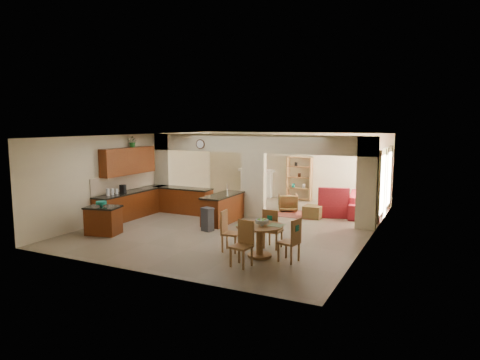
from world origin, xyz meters
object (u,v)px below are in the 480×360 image
at_px(armchair, 288,203).
at_px(dining_table, 260,236).
at_px(sofa, 365,204).
at_px(kitchen_island, 103,220).

bearing_deg(armchair, dining_table, 79.21).
height_order(sofa, armchair, sofa).
bearing_deg(armchair, kitchen_island, 32.52).
xyz_separation_m(kitchen_island, sofa, (6.28, 6.08, -0.04)).
xyz_separation_m(kitchen_island, dining_table, (4.88, 0.05, 0.10)).
height_order(kitchen_island, armchair, kitchen_island).
distance_m(dining_table, armchair, 5.52).
relative_size(dining_table, armchair, 1.65).
height_order(dining_table, armchair, dining_table).
bearing_deg(dining_table, kitchen_island, -179.46).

